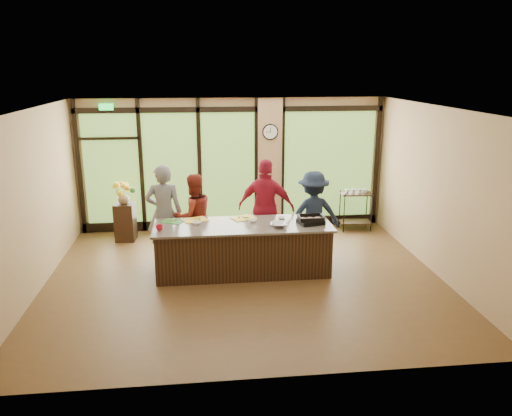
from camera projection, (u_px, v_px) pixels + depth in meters
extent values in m
plane|color=brown|center=(245.00, 278.00, 8.96)|extent=(7.00, 7.00, 0.00)
plane|color=silver|center=(243.00, 109.00, 8.14)|extent=(7.00, 7.00, 0.00)
plane|color=tan|center=(232.00, 165.00, 11.41)|extent=(7.00, 0.00, 7.00)
plane|color=tan|center=(32.00, 204.00, 8.17)|extent=(0.00, 6.00, 6.00)
plane|color=tan|center=(439.00, 192.00, 8.92)|extent=(0.00, 6.00, 6.00)
cube|color=tan|center=(270.00, 164.00, 11.45)|extent=(0.55, 0.12, 3.00)
cube|color=black|center=(232.00, 109.00, 11.02)|extent=(6.90, 0.08, 0.12)
cube|color=black|center=(233.00, 223.00, 11.74)|extent=(6.90, 0.08, 0.20)
cube|color=#19D83F|center=(106.00, 107.00, 10.67)|extent=(0.30, 0.04, 0.14)
cube|color=#3E6A25|center=(112.00, 170.00, 11.11)|extent=(1.20, 0.02, 2.50)
cube|color=#3E6A25|center=(171.00, 168.00, 11.25)|extent=(1.20, 0.02, 2.50)
cube|color=#3E6A25|center=(228.00, 167.00, 11.39)|extent=(1.20, 0.02, 2.50)
cube|color=#3E6A25|center=(329.00, 165.00, 11.64)|extent=(2.10, 0.02, 2.50)
cube|color=black|center=(79.00, 168.00, 11.00)|extent=(0.08, 0.08, 3.00)
cube|color=black|center=(141.00, 167.00, 11.15)|extent=(0.08, 0.08, 3.00)
cube|color=black|center=(200.00, 166.00, 11.29)|extent=(0.08, 0.08, 3.00)
cube|color=black|center=(257.00, 164.00, 11.42)|extent=(0.08, 0.08, 3.00)
cube|color=black|center=(282.00, 164.00, 11.49)|extent=(0.08, 0.08, 3.00)
cube|color=black|center=(377.00, 162.00, 11.73)|extent=(0.08, 0.08, 3.00)
cube|color=#311D10|center=(243.00, 249.00, 9.12)|extent=(3.10, 1.00, 0.88)
cube|color=#6D645A|center=(243.00, 225.00, 9.00)|extent=(3.20, 1.10, 0.04)
cylinder|color=black|center=(270.00, 132.00, 11.17)|extent=(0.36, 0.04, 0.36)
cylinder|color=silver|center=(270.00, 132.00, 11.16)|extent=(0.31, 0.01, 0.31)
cube|color=black|center=(270.00, 130.00, 11.14)|extent=(0.01, 0.00, 0.11)
cube|color=black|center=(268.00, 132.00, 11.15)|extent=(0.09, 0.00, 0.01)
imported|color=slate|center=(164.00, 213.00, 9.57)|extent=(0.70, 0.47, 1.91)
imported|color=maroon|center=(194.00, 216.00, 9.73)|extent=(1.01, 0.91, 1.69)
imported|color=maroon|center=(266.00, 208.00, 9.87)|extent=(1.23, 0.82, 1.94)
imported|color=#192337|center=(313.00, 214.00, 9.84)|extent=(1.15, 0.72, 1.72)
cube|color=black|center=(311.00, 221.00, 9.03)|extent=(0.50, 0.43, 0.08)
imported|color=silver|center=(279.00, 225.00, 8.84)|extent=(0.33, 0.33, 0.07)
cube|color=green|center=(173.00, 221.00, 9.15)|extent=(0.45, 0.41, 0.01)
cube|color=yellow|center=(195.00, 220.00, 9.23)|extent=(0.52, 0.46, 0.01)
cube|color=yellow|center=(243.00, 218.00, 9.35)|extent=(0.53, 0.47, 0.01)
imported|color=white|center=(196.00, 223.00, 8.98)|extent=(0.21, 0.21, 0.05)
imported|color=white|center=(253.00, 221.00, 9.12)|extent=(0.17, 0.17, 0.05)
imported|color=white|center=(281.00, 218.00, 9.31)|extent=(0.17, 0.17, 0.04)
imported|color=red|center=(159.00, 228.00, 8.65)|extent=(0.15, 0.15, 0.10)
cube|color=#311D10|center=(125.00, 222.00, 10.83)|extent=(0.45, 0.45, 0.82)
imported|color=olive|center=(124.00, 197.00, 10.68)|extent=(0.35, 0.35, 0.27)
cube|color=#311D10|center=(355.00, 222.00, 11.60)|extent=(0.74, 0.46, 0.03)
cube|color=#311D10|center=(356.00, 194.00, 11.41)|extent=(0.74, 0.46, 0.03)
cylinder|color=black|center=(344.00, 213.00, 11.31)|extent=(0.02, 0.02, 0.91)
cylinder|color=black|center=(372.00, 212.00, 11.38)|extent=(0.02, 0.02, 0.91)
cylinder|color=black|center=(340.00, 209.00, 11.66)|extent=(0.02, 0.02, 0.91)
cylinder|color=black|center=(366.00, 208.00, 11.73)|extent=(0.02, 0.02, 0.91)
imported|color=silver|center=(347.00, 191.00, 11.37)|extent=(0.11, 0.11, 0.09)
imported|color=silver|center=(354.00, 191.00, 11.39)|extent=(0.11, 0.11, 0.09)
imported|color=silver|center=(360.00, 191.00, 11.40)|extent=(0.11, 0.11, 0.09)
imported|color=silver|center=(366.00, 191.00, 11.42)|extent=(0.11, 0.11, 0.09)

